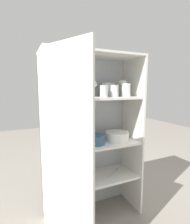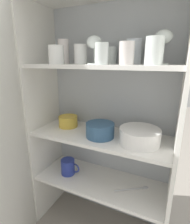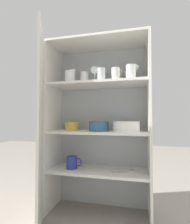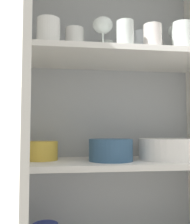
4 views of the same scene
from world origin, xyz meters
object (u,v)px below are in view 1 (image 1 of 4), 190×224
plate_stack_white (117,136)px  coffee_mug_primary (69,179)px  mixing_bowl_large (95,139)px  serving_bowl_small (64,141)px

plate_stack_white → coffee_mug_primary: 0.55m
mixing_bowl_large → serving_bowl_small: mixing_bowl_large is taller
serving_bowl_small → coffee_mug_primary: (0.02, -0.06, -0.30)m
mixing_bowl_large → plate_stack_white: bearing=3.2°
serving_bowl_small → coffee_mug_primary: size_ratio=0.92×
plate_stack_white → serving_bowl_small: 0.48m
plate_stack_white → serving_bowl_small: bearing=174.3°
plate_stack_white → mixing_bowl_large: size_ratio=1.31×
plate_stack_white → mixing_bowl_large: same height
mixing_bowl_large → serving_bowl_small: size_ratio=1.32×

